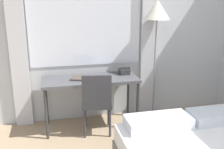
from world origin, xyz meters
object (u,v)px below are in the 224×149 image
telephone (124,71)px  book (79,78)px  standing_lamp (157,17)px  desk_chair (97,100)px  desk (90,82)px

telephone → book: (-0.67, -0.09, -0.03)m
standing_lamp → desk_chair: bearing=-161.2°
desk → standing_lamp: size_ratio=0.74×
standing_lamp → telephone: 0.91m
desk → desk_chair: desk_chair is taller
desk → telephone: (0.52, 0.09, 0.10)m
standing_lamp → telephone: (-0.47, 0.02, -0.78)m
desk → standing_lamp: standing_lamp is taller
desk → desk_chair: 0.31m
desk_chair → standing_lamp: 1.45m
desk → telephone: telephone is taller
standing_lamp → book: bearing=-176.2°
desk → telephone: size_ratio=7.92×
desk → standing_lamp: 1.33m
desk → standing_lamp: bearing=4.3°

